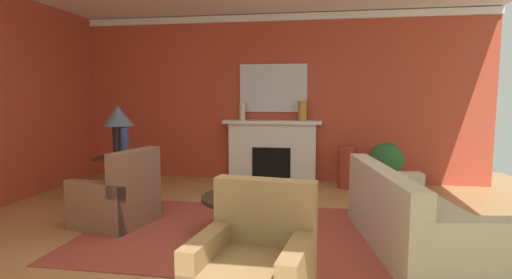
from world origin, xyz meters
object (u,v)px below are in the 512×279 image
(fireplace, at_px, (272,153))
(vase_on_side_table, at_px, (125,143))
(coffee_table, at_px, (245,206))
(vase_tall_corner, at_px, (347,167))
(sofa, at_px, (410,221))
(vase_mantel_left, at_px, (242,111))
(armchair_facing_fireplace, at_px, (254,274))
(table_lamp, at_px, (118,121))
(potted_plant, at_px, (386,163))
(mantel_mirror, at_px, (273,88))
(armchair_near_window, at_px, (118,200))
(side_table, at_px, (120,176))
(vase_mantel_right, at_px, (302,111))

(fireplace, height_order, vase_on_side_table, fireplace)
(coffee_table, xyz_separation_m, vase_tall_corner, (1.30, 2.56, 0.03))
(sofa, relative_size, vase_mantel_left, 6.72)
(armchair_facing_fireplace, xyz_separation_m, table_lamp, (-2.49, 2.69, 0.92))
(table_lamp, bearing_deg, potted_plant, 17.16)
(fireplace, xyz_separation_m, coffee_table, (0.04, -2.86, -0.21))
(vase_tall_corner, bearing_deg, mantel_mirror, 162.67)
(potted_plant, bearing_deg, coffee_table, -129.59)
(vase_tall_corner, bearing_deg, armchair_near_window, -139.73)
(vase_on_side_table, distance_m, potted_plant, 4.12)
(sofa, xyz_separation_m, vase_on_side_table, (-3.73, 1.08, 0.62))
(vase_tall_corner, bearing_deg, sofa, -80.15)
(mantel_mirror, relative_size, sofa, 0.57)
(coffee_table, relative_size, vase_tall_corner, 1.37)
(coffee_table, bearing_deg, side_table, 153.21)
(sofa, xyz_separation_m, side_table, (-3.88, 1.20, 0.10))
(vase_tall_corner, xyz_separation_m, potted_plant, (0.60, -0.26, 0.13))
(fireplace, distance_m, vase_mantel_left, 0.94)
(mantel_mirror, height_order, armchair_facing_fireplace, mantel_mirror)
(sofa, height_order, potted_plant, sofa)
(armchair_near_window, bearing_deg, fireplace, 60.39)
(fireplace, height_order, sofa, fireplace)
(sofa, bearing_deg, table_lamp, 162.79)
(mantel_mirror, xyz_separation_m, armchair_facing_fireplace, (0.43, -4.61, -1.42))
(mantel_mirror, bearing_deg, sofa, -59.80)
(armchair_facing_fireplace, bearing_deg, fireplace, 95.41)
(fireplace, bearing_deg, vase_tall_corner, -12.53)
(mantel_mirror, height_order, vase_mantel_left, mantel_mirror)
(fireplace, height_order, vase_mantel_right, vase_mantel_right)
(armchair_facing_fireplace, bearing_deg, vase_mantel_left, 102.39)
(side_table, bearing_deg, vase_mantel_left, 49.01)
(sofa, xyz_separation_m, vase_mantel_left, (-2.36, 2.95, 1.01))
(vase_mantel_right, distance_m, potted_plant, 1.70)
(fireplace, relative_size, vase_mantel_left, 5.47)
(vase_on_side_table, bearing_deg, armchair_facing_fireplace, -47.69)
(vase_on_side_table, bearing_deg, fireplace, 44.97)
(mantel_mirror, bearing_deg, vase_mantel_right, -17.18)
(mantel_mirror, height_order, vase_on_side_table, mantel_mirror)
(side_table, distance_m, vase_mantel_left, 2.48)
(vase_mantel_right, height_order, vase_tall_corner, vase_mantel_right)
(sofa, height_order, table_lamp, table_lamp)
(coffee_table, distance_m, vase_tall_corner, 2.87)
(coffee_table, xyz_separation_m, side_table, (-2.11, 1.06, 0.06))
(side_table, distance_m, vase_tall_corner, 3.73)
(armchair_facing_fireplace, distance_m, vase_tall_corner, 4.29)
(fireplace, relative_size, mantel_mirror, 1.44)
(sofa, distance_m, armchair_facing_fireplace, 2.04)
(side_table, bearing_deg, coffee_table, -26.79)
(fireplace, xyz_separation_m, armchair_facing_fireplace, (0.43, -4.49, -0.24))
(armchair_near_window, xyz_separation_m, vase_mantel_right, (2.13, 2.73, 1.01))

